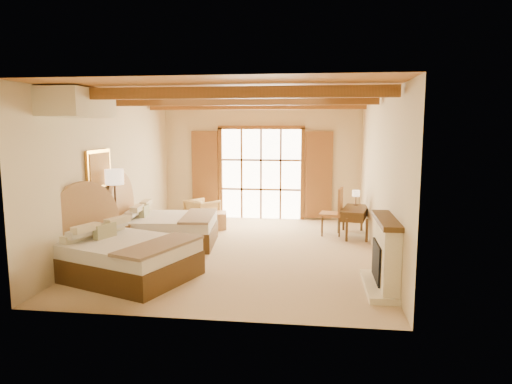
% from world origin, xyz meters
% --- Properties ---
extents(floor, '(7.00, 7.00, 0.00)m').
position_xyz_m(floor, '(0.00, 0.00, 0.00)').
color(floor, '#D1B088').
rests_on(floor, ground).
extents(wall_back, '(5.50, 0.00, 5.50)m').
position_xyz_m(wall_back, '(0.00, 3.50, 1.60)').
color(wall_back, beige).
rests_on(wall_back, ground).
extents(wall_left, '(0.00, 7.00, 7.00)m').
position_xyz_m(wall_left, '(-2.75, 0.00, 1.60)').
color(wall_left, beige).
rests_on(wall_left, ground).
extents(wall_right, '(0.00, 7.00, 7.00)m').
position_xyz_m(wall_right, '(2.75, 0.00, 1.60)').
color(wall_right, beige).
rests_on(wall_right, ground).
extents(ceiling, '(7.00, 7.00, 0.00)m').
position_xyz_m(ceiling, '(0.00, 0.00, 3.20)').
color(ceiling, '#BD7934').
rests_on(ceiling, ground).
extents(ceiling_beams, '(5.39, 4.60, 0.18)m').
position_xyz_m(ceiling_beams, '(0.00, 0.00, 3.08)').
color(ceiling_beams, brown).
rests_on(ceiling_beams, ceiling).
extents(french_doors, '(3.95, 0.08, 2.60)m').
position_xyz_m(french_doors, '(0.00, 3.44, 1.25)').
color(french_doors, white).
rests_on(french_doors, ground).
extents(fireplace, '(0.46, 1.40, 1.16)m').
position_xyz_m(fireplace, '(2.60, -2.00, 0.51)').
color(fireplace, beige).
rests_on(fireplace, ground).
extents(painting, '(0.06, 0.95, 0.75)m').
position_xyz_m(painting, '(-2.70, -0.75, 1.75)').
color(painting, '#C48A33').
rests_on(painting, wall_left).
extents(canopy_valance, '(0.70, 1.40, 0.45)m').
position_xyz_m(canopy_valance, '(-2.40, -2.00, 2.95)').
color(canopy_valance, beige).
rests_on(canopy_valance, ceiling).
extents(bed_near, '(2.65, 2.24, 1.40)m').
position_xyz_m(bed_near, '(-1.84, -1.95, 0.42)').
color(bed_near, '#4D3116').
rests_on(bed_near, floor).
extents(bed_far, '(2.24, 1.78, 1.38)m').
position_xyz_m(bed_far, '(-1.87, 0.27, 0.42)').
color(bed_far, '#4D3116').
rests_on(bed_far, floor).
extents(nightstand, '(0.64, 0.64, 0.61)m').
position_xyz_m(nightstand, '(-2.45, -0.55, 0.30)').
color(nightstand, '#4D3116').
rests_on(nightstand, floor).
extents(floor_lamp, '(0.36, 0.36, 1.72)m').
position_xyz_m(floor_lamp, '(-2.50, -0.52, 1.46)').
color(floor_lamp, '#35231A').
rests_on(floor_lamp, floor).
extents(armchair, '(1.01, 1.02, 0.67)m').
position_xyz_m(armchair, '(-1.44, 2.42, 0.34)').
color(armchair, tan).
rests_on(armchair, floor).
extents(ottoman, '(0.66, 0.66, 0.40)m').
position_xyz_m(ottoman, '(-1.01, 2.02, 0.20)').
color(ottoman, '#A76B4A').
rests_on(ottoman, floor).
extents(desk, '(0.77, 1.32, 0.67)m').
position_xyz_m(desk, '(2.45, 1.63, 0.36)').
color(desk, '#4D3116').
rests_on(desk, floor).
extents(desk_chair, '(0.59, 0.59, 1.14)m').
position_xyz_m(desk_chair, '(1.91, 1.66, 0.35)').
color(desk_chair, '#995E34').
rests_on(desk_chair, floor).
extents(desk_lamp, '(0.18, 0.18, 0.37)m').
position_xyz_m(desk_lamp, '(2.50, 2.03, 0.95)').
color(desk_lamp, '#35231A').
rests_on(desk_lamp, desk).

